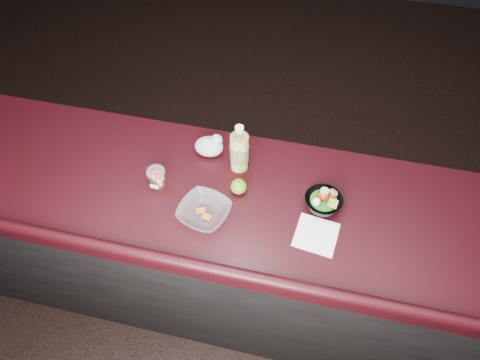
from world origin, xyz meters
name	(u,v)px	position (x,y,z in m)	size (l,w,h in m)	color
ground	(221,343)	(0.00, 0.00, 0.00)	(8.00, 8.00, 0.00)	black
room_shell	(192,89)	(0.00, 0.00, 1.83)	(8.00, 8.00, 8.00)	black
counter	(232,253)	(0.00, 0.30, 0.51)	(4.06, 0.71, 1.02)	black
lemonade_bottle	(239,151)	(0.01, 0.46, 1.12)	(0.08, 0.08, 0.24)	yellow
fruit_cup	(157,177)	(-0.31, 0.28, 1.08)	(0.08, 0.08, 0.11)	white
green_apple	(239,187)	(0.03, 0.33, 1.05)	(0.07, 0.07, 0.07)	#4A810E
plastic_bag	(210,146)	(-0.14, 0.51, 1.06)	(0.13, 0.11, 0.09)	silver
snack_bowl	(323,201)	(0.38, 0.33, 1.05)	(0.20, 0.20, 0.09)	black
takeout_bowl	(204,212)	(-0.08, 0.18, 1.04)	(0.25, 0.25, 0.05)	silver
paper_napkin	(316,235)	(0.38, 0.19, 1.02)	(0.16, 0.16, 0.00)	white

